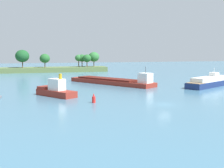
{
  "coord_description": "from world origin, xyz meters",
  "views": [
    {
      "loc": [
        -24.19,
        -51.05,
        10.31
      ],
      "look_at": [
        -3.45,
        26.02,
        1.2
      ],
      "focal_mm": 47.0,
      "sensor_mm": 36.0,
      "label": 1
    }
  ],
  "objects": [
    {
      "name": "tugboat",
      "position": [
        -19.44,
        16.04,
        1.35
      ],
      "size": [
        8.83,
        10.71,
        5.21
      ],
      "color": "maroon",
      "rests_on": "ground"
    },
    {
      "name": "white_riverboat",
      "position": [
        24.91,
        22.73,
        1.35
      ],
      "size": [
        19.76,
        14.02,
        5.37
      ],
      "color": "navy",
      "rests_on": "ground"
    },
    {
      "name": "cargo_barge",
      "position": [
        -0.71,
        35.84,
        0.97
      ],
      "size": [
        21.6,
        28.77,
        5.87
      ],
      "color": "maroon",
      "rests_on": "ground"
    },
    {
      "name": "ground_plane",
      "position": [
        0.0,
        0.0,
        0.0
      ],
      "size": [
        400.0,
        400.0,
        0.0
      ],
      "primitive_type": "plane",
      "color": "teal"
    },
    {
      "name": "treeline_island",
      "position": [
        -16.46,
        93.72,
        3.05
      ],
      "size": [
        59.4,
        10.27,
        10.67
      ],
      "color": "#566B3D",
      "rests_on": "ground"
    },
    {
      "name": "channel_buoy_red",
      "position": [
        -12.78,
        5.34,
        0.81
      ],
      "size": [
        0.7,
        0.7,
        1.9
      ],
      "color": "red",
      "rests_on": "ground"
    }
  ]
}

